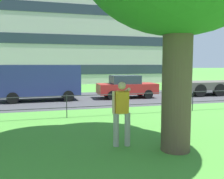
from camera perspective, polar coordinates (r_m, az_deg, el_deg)
name	(u,v)px	position (r m, az deg, el deg)	size (l,w,h in m)	color
street_strip	(58,100)	(16.63, -12.09, -2.30)	(80.00, 7.69, 0.01)	#424247
park_fence	(67,102)	(10.86, -10.23, -2.86)	(36.70, 0.04, 1.00)	#232328
person_thrower	(122,111)	(6.99, 2.21, -5.00)	(0.59, 0.75, 1.80)	gray
frisbee	(178,82)	(7.48, 14.62, 1.57)	(0.30, 0.30, 0.09)	yellow
panel_van_left	(39,81)	(16.44, -16.17, 1.95)	(5.07, 2.24, 2.24)	navy
car_red_far_left	(126,87)	(17.21, 3.28, 0.68)	(4.06, 1.92, 1.54)	red
apartment_building_background	(74,31)	(36.25, -8.68, 13.06)	(28.20, 13.83, 13.95)	#B7B2AD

